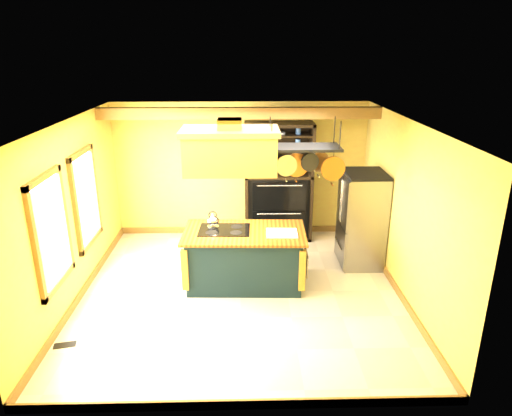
{
  "coord_description": "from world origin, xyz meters",
  "views": [
    {
      "loc": [
        0.08,
        -6.41,
        3.71
      ],
      "look_at": [
        0.25,
        0.3,
        1.32
      ],
      "focal_mm": 32.0,
      "sensor_mm": 36.0,
      "label": 1
    }
  ],
  "objects_px": {
    "pot_rack": "(304,156)",
    "hutch": "(278,195)",
    "range_hood": "(230,149)",
    "refrigerator": "(361,221)",
    "kitchen_island": "(244,257)"
  },
  "relations": [
    {
      "from": "kitchen_island",
      "to": "range_hood",
      "type": "relative_size",
      "value": 1.36
    },
    {
      "from": "range_hood",
      "to": "pot_rack",
      "type": "bearing_deg",
      "value": -0.0
    },
    {
      "from": "pot_rack",
      "to": "hutch",
      "type": "distance_m",
      "value": 2.32
    },
    {
      "from": "refrigerator",
      "to": "hutch",
      "type": "bearing_deg",
      "value": 138.22
    },
    {
      "from": "kitchen_island",
      "to": "pot_rack",
      "type": "xyz_separation_m",
      "value": [
        0.92,
        -0.0,
        1.68
      ]
    },
    {
      "from": "pot_rack",
      "to": "refrigerator",
      "type": "distance_m",
      "value": 1.91
    },
    {
      "from": "range_hood",
      "to": "hutch",
      "type": "relative_size",
      "value": 0.62
    },
    {
      "from": "pot_rack",
      "to": "hutch",
      "type": "bearing_deg",
      "value": 96.99
    },
    {
      "from": "pot_rack",
      "to": "hutch",
      "type": "xyz_separation_m",
      "value": [
        -0.24,
        1.94,
        -1.25
      ]
    },
    {
      "from": "range_hood",
      "to": "hutch",
      "type": "height_order",
      "value": "range_hood"
    },
    {
      "from": "hutch",
      "to": "range_hood",
      "type": "bearing_deg",
      "value": -114.3
    },
    {
      "from": "kitchen_island",
      "to": "range_hood",
      "type": "height_order",
      "value": "range_hood"
    },
    {
      "from": "range_hood",
      "to": "refrigerator",
      "type": "relative_size",
      "value": 0.88
    },
    {
      "from": "refrigerator",
      "to": "hutch",
      "type": "relative_size",
      "value": 0.7
    },
    {
      "from": "range_hood",
      "to": "hutch",
      "type": "bearing_deg",
      "value": 65.7
    }
  ]
}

